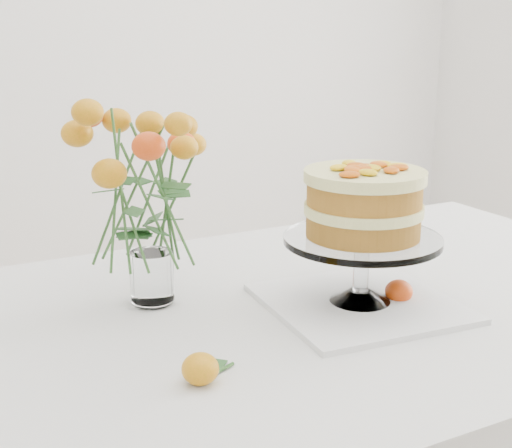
# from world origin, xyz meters

# --- Properties ---
(table) EXTENTS (1.43, 0.93, 0.76)m
(table) POSITION_xyz_m (0.00, 0.00, 0.67)
(table) COLOR tan
(table) RESTS_ON ground
(napkin) EXTENTS (0.34, 0.34, 0.01)m
(napkin) POSITION_xyz_m (0.01, -0.06, 0.76)
(napkin) COLOR silver
(napkin) RESTS_ON table
(cake_stand) EXTENTS (0.28, 0.28, 0.25)m
(cake_stand) POSITION_xyz_m (0.01, -0.06, 0.93)
(cake_stand) COLOR silver
(cake_stand) RESTS_ON napkin
(rose_vase) EXTENTS (0.26, 0.26, 0.39)m
(rose_vase) POSITION_xyz_m (-0.31, 0.12, 0.99)
(rose_vase) COLOR silver
(rose_vase) RESTS_ON table
(loose_rose_near) EXTENTS (0.09, 0.06, 0.04)m
(loose_rose_near) POSITION_xyz_m (-0.35, -0.19, 0.78)
(loose_rose_near) COLOR orange
(loose_rose_near) RESTS_ON table
(loose_rose_far) EXTENTS (0.09, 0.05, 0.04)m
(loose_rose_far) POSITION_xyz_m (0.08, -0.08, 0.78)
(loose_rose_far) COLOR #D7430A
(loose_rose_far) RESTS_ON table
(stray_petal_a) EXTENTS (0.03, 0.02, 0.00)m
(stray_petal_a) POSITION_xyz_m (-0.12, -0.10, 0.76)
(stray_petal_a) COLOR yellow
(stray_petal_a) RESTS_ON table
(stray_petal_b) EXTENTS (0.03, 0.02, 0.00)m
(stray_petal_b) POSITION_xyz_m (-0.02, -0.14, 0.76)
(stray_petal_b) COLOR yellow
(stray_petal_b) RESTS_ON table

